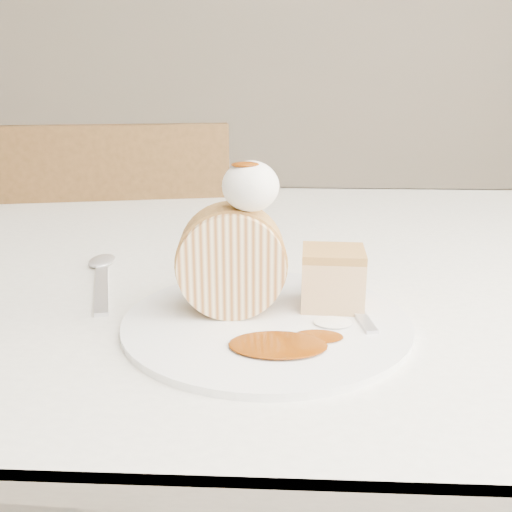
{
  "coord_description": "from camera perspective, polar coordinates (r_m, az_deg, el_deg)",
  "views": [
    {
      "loc": [
        -0.02,
        -0.51,
        0.96
      ],
      "look_at": [
        -0.04,
        -0.02,
        0.81
      ],
      "focal_mm": 40.0,
      "sensor_mm": 36.0,
      "label": 1
    }
  ],
  "objects": [
    {
      "name": "chair_far",
      "position": [
        1.26,
        -12.58,
        -4.38
      ],
      "size": [
        0.49,
        0.49,
        0.88
      ],
      "rotation": [
        0.0,
        0.0,
        3.34
      ],
      "color": "brown",
      "rests_on": "ground"
    },
    {
      "name": "table",
      "position": [
        0.77,
        4.07,
        -5.9
      ],
      "size": [
        1.4,
        0.9,
        0.75
      ],
      "color": "beige",
      "rests_on": "ground"
    },
    {
      "name": "caramel_drizzle",
      "position": [
        0.49,
        -1.06,
        9.76
      ],
      "size": [
        0.02,
        0.02,
        0.01
      ],
      "primitive_type": "ellipsoid",
      "color": "#692B04",
      "rests_on": "whipped_cream"
    },
    {
      "name": "caramel_pool",
      "position": [
        0.46,
        2.2,
        -8.85
      ],
      "size": [
        0.08,
        0.06,
        0.0
      ],
      "primitive_type": null,
      "rotation": [
        0.0,
        0.0,
        -0.05
      ],
      "color": "#692B04",
      "rests_on": "plate"
    },
    {
      "name": "roulade_slice",
      "position": [
        0.52,
        -2.46,
        -0.51
      ],
      "size": [
        0.1,
        0.06,
        0.1
      ],
      "primitive_type": "cylinder",
      "rotation": [
        1.57,
        0.0,
        0.08
      ],
      "color": "beige",
      "rests_on": "plate"
    },
    {
      "name": "whipped_cream",
      "position": [
        0.5,
        -0.55,
        7.0
      ],
      "size": [
        0.05,
        0.05,
        0.04
      ],
      "primitive_type": "ellipsoid",
      "color": "white",
      "rests_on": "roulade_slice"
    },
    {
      "name": "cake_chunk",
      "position": [
        0.54,
        7.65,
        -2.55
      ],
      "size": [
        0.06,
        0.06,
        0.05
      ],
      "primitive_type": "cube",
      "rotation": [
        0.0,
        0.0,
        -0.05
      ],
      "color": "#B58644",
      "rests_on": "plate"
    },
    {
      "name": "spoon",
      "position": [
        0.62,
        -15.18,
        -3.2
      ],
      "size": [
        0.08,
        0.18,
        0.0
      ],
      "primitive_type": "cube",
      "rotation": [
        0.0,
        0.0,
        0.3
      ],
      "color": "silver",
      "rests_on": "table"
    },
    {
      "name": "fork",
      "position": [
        0.54,
        9.86,
        -5.11
      ],
      "size": [
        0.04,
        0.15,
        0.0
      ],
      "primitive_type": "cube",
      "rotation": [
        0.0,
        0.0,
        0.16
      ],
      "color": "silver",
      "rests_on": "plate"
    },
    {
      "name": "plate",
      "position": [
        0.52,
        1.06,
        -6.58
      ],
      "size": [
        0.27,
        0.27,
        0.01
      ],
      "primitive_type": "cylinder",
      "rotation": [
        0.0,
        0.0,
        -0.05
      ],
      "color": "white",
      "rests_on": "table"
    }
  ]
}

